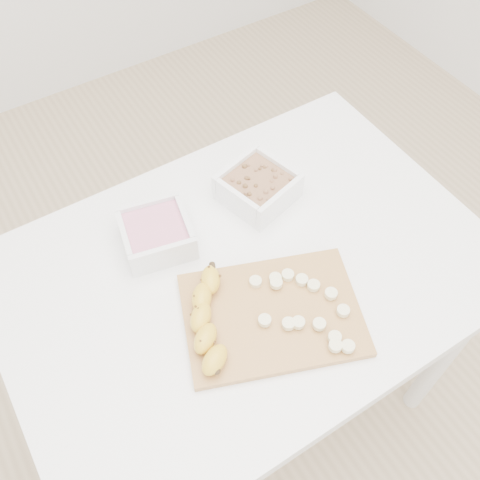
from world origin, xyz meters
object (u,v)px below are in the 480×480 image
table (247,291)px  bowl_granola (258,187)px  bowl_yogurt (156,233)px  cutting_board (272,314)px  banana (209,321)px

table → bowl_granola: bowl_granola is taller
bowl_granola → bowl_yogurt: bearing=179.2°
table → cutting_board: 0.16m
table → cutting_board: size_ratio=2.98×
bowl_yogurt → bowl_granola: size_ratio=0.94×
bowl_yogurt → cutting_board: bearing=-68.7°
bowl_yogurt → cutting_board: bowl_yogurt is taller
bowl_granola → cutting_board: 0.31m
bowl_yogurt → cutting_board: (0.11, -0.27, -0.03)m
bowl_yogurt → cutting_board: size_ratio=0.49×
cutting_board → banana: banana is taller
bowl_yogurt → banana: (-0.01, -0.23, 0.00)m
banana → table: bearing=69.3°
bowl_yogurt → bowl_granola: (0.25, -0.00, 0.00)m
bowl_yogurt → table: bearing=-50.2°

